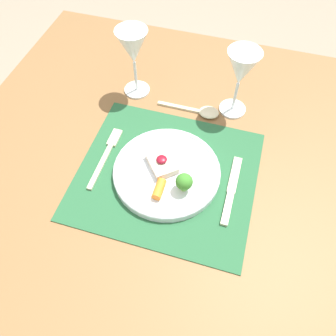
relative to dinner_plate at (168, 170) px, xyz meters
name	(u,v)px	position (x,y,z in m)	size (l,w,h in m)	color
ground_plane	(167,270)	(0.00, 0.00, -0.79)	(8.00, 8.00, 0.00)	gray
dining_table	(167,195)	(0.00, 0.00, -0.12)	(1.12, 1.15, 0.77)	brown
placemat	(167,174)	(0.00, 0.00, -0.01)	(0.42, 0.38, 0.00)	#235633
dinner_plate	(168,170)	(0.00, 0.00, 0.00)	(0.25, 0.25, 0.07)	silver
fork	(107,153)	(-0.16, 0.01, -0.01)	(0.02, 0.19, 0.01)	beige
knife	(230,194)	(0.15, -0.02, -0.01)	(0.02, 0.19, 0.01)	beige
spoon	(204,111)	(0.04, 0.22, -0.01)	(0.17, 0.05, 0.02)	beige
wine_glass_near	(241,71)	(0.11, 0.25, 0.12)	(0.08, 0.08, 0.19)	white
wine_glass_far	(133,50)	(-0.17, 0.25, 0.12)	(0.08, 0.08, 0.19)	white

